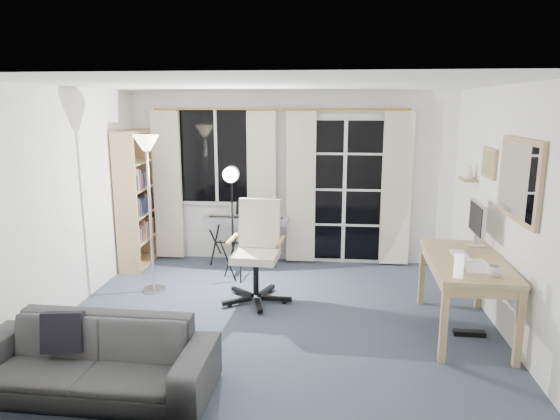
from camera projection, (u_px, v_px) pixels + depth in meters
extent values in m
cube|color=#394253|center=(276.00, 317.00, 5.32)|extent=(4.50, 4.00, 0.02)
cube|color=white|center=(217.00, 156.00, 7.03)|extent=(1.20, 0.06, 1.40)
cube|color=black|center=(216.00, 156.00, 7.00)|extent=(1.10, 0.02, 1.30)
cube|color=white|center=(216.00, 156.00, 6.99)|extent=(0.04, 0.03, 1.30)
cube|color=white|center=(344.00, 191.00, 6.96)|extent=(1.32, 0.06, 2.11)
cube|color=black|center=(323.00, 191.00, 6.96)|extent=(0.55, 0.02, 1.95)
cube|color=black|center=(366.00, 192.00, 6.90)|extent=(0.55, 0.02, 1.95)
cube|color=white|center=(344.00, 192.00, 6.92)|extent=(0.05, 0.04, 2.05)
cube|color=white|center=(343.00, 225.00, 7.02)|extent=(1.15, 0.03, 0.03)
cube|color=white|center=(344.00, 190.00, 6.91)|extent=(1.15, 0.03, 0.03)
cube|color=white|center=(345.00, 154.00, 6.81)|extent=(1.15, 0.03, 0.03)
cylinder|color=gold|center=(280.00, 109.00, 6.73)|extent=(3.50, 0.03, 0.03)
cube|color=#FEEBD0|center=(168.00, 186.00, 7.09)|extent=(0.40, 0.07, 2.10)
cube|color=#FEEBD0|center=(262.00, 187.00, 6.96)|extent=(0.40, 0.07, 2.10)
cube|color=#FEEBD0|center=(301.00, 188.00, 6.91)|extent=(0.40, 0.07, 2.10)
cube|color=#FEEBD0|center=(396.00, 189.00, 6.78)|extent=(0.40, 0.07, 2.10)
cube|color=tan|center=(126.00, 205.00, 6.43)|extent=(0.30, 0.04, 1.88)
cube|color=tan|center=(146.00, 194.00, 7.25)|extent=(0.30, 0.04, 1.88)
cube|color=tan|center=(127.00, 199.00, 6.85)|extent=(0.07, 0.84, 1.88)
cube|color=tan|center=(141.00, 262.00, 7.03)|extent=(0.34, 0.86, 0.02)
cube|color=tan|center=(139.00, 239.00, 6.96)|extent=(0.34, 0.86, 0.02)
cube|color=tan|center=(138.00, 214.00, 6.88)|extent=(0.34, 0.86, 0.02)
cube|color=tan|center=(136.00, 188.00, 6.81)|extent=(0.34, 0.86, 0.02)
cube|color=tan|center=(134.00, 162.00, 6.74)|extent=(0.34, 0.86, 0.02)
cube|color=tan|center=(133.00, 132.00, 6.65)|extent=(0.34, 0.86, 0.02)
cube|color=beige|center=(131.00, 236.00, 6.59)|extent=(0.21, 0.06, 0.24)
cube|color=#934D3D|center=(134.00, 236.00, 6.69)|extent=(0.21, 0.05, 0.19)
cube|color=#343434|center=(136.00, 234.00, 6.76)|extent=(0.21, 0.04, 0.22)
cube|color=#934D3D|center=(137.00, 230.00, 6.82)|extent=(0.21, 0.04, 0.28)
cube|color=beige|center=(139.00, 231.00, 6.90)|extent=(0.21, 0.06, 0.22)
cube|color=#A7672F|center=(141.00, 229.00, 6.98)|extent=(0.21, 0.04, 0.23)
cube|color=navy|center=(143.00, 228.00, 7.05)|extent=(0.21, 0.05, 0.23)
cube|color=#934D3D|center=(145.00, 227.00, 7.13)|extent=(0.21, 0.04, 0.22)
cube|color=#A7672F|center=(146.00, 225.00, 7.20)|extent=(0.21, 0.06, 0.22)
cube|color=#343434|center=(148.00, 223.00, 7.28)|extent=(0.21, 0.04, 0.25)
cube|color=navy|center=(130.00, 209.00, 6.51)|extent=(0.21, 0.04, 0.26)
cube|color=#343434|center=(131.00, 208.00, 6.58)|extent=(0.21, 0.06, 0.25)
cube|color=#343434|center=(134.00, 208.00, 6.68)|extent=(0.21, 0.04, 0.22)
cube|color=navy|center=(136.00, 207.00, 6.75)|extent=(0.21, 0.04, 0.20)
cube|color=navy|center=(137.00, 206.00, 6.81)|extent=(0.21, 0.04, 0.22)
cube|color=#343434|center=(139.00, 203.00, 6.88)|extent=(0.21, 0.04, 0.26)
cube|color=#343434|center=(141.00, 204.00, 6.95)|extent=(0.21, 0.05, 0.20)
cube|color=#B19842|center=(142.00, 203.00, 7.03)|extent=(0.21, 0.05, 0.22)
cube|color=#934D3D|center=(144.00, 201.00, 7.10)|extent=(0.21, 0.04, 0.23)
cube|color=#343434|center=(146.00, 201.00, 7.16)|extent=(0.21, 0.04, 0.22)
cube|color=#A7672F|center=(128.00, 182.00, 6.44)|extent=(0.21, 0.04, 0.27)
cube|color=#343434|center=(130.00, 183.00, 6.52)|extent=(0.21, 0.04, 0.20)
cube|color=beige|center=(131.00, 180.00, 6.57)|extent=(0.21, 0.04, 0.28)
cube|color=beige|center=(133.00, 180.00, 6.64)|extent=(0.21, 0.04, 0.26)
cube|color=#934D3D|center=(135.00, 181.00, 6.71)|extent=(0.21, 0.04, 0.21)
cube|color=navy|center=(137.00, 180.00, 6.78)|extent=(0.21, 0.05, 0.22)
cylinder|color=#B2B2B7|center=(154.00, 289.00, 6.04)|extent=(0.31, 0.31, 0.03)
cylinder|color=#B2B2B7|center=(150.00, 219.00, 5.86)|extent=(0.03, 0.03, 1.73)
cone|color=#FFE5B2|center=(146.00, 143.00, 5.67)|extent=(0.33, 0.33, 0.18)
cylinder|color=black|center=(215.00, 242.00, 7.02)|extent=(0.04, 0.56, 0.50)
cylinder|color=black|center=(215.00, 242.00, 7.02)|extent=(0.04, 0.56, 0.50)
cylinder|color=black|center=(278.00, 244.00, 6.91)|extent=(0.04, 0.56, 0.50)
cylinder|color=black|center=(278.00, 244.00, 6.91)|extent=(0.04, 0.56, 0.50)
cylinder|color=black|center=(246.00, 243.00, 6.96)|extent=(0.89, 0.05, 0.02)
cube|color=silver|center=(246.00, 220.00, 6.89)|extent=(1.16, 0.33, 0.08)
cube|color=white|center=(245.00, 219.00, 6.82)|extent=(1.07, 0.16, 0.01)
cube|color=black|center=(246.00, 218.00, 6.85)|extent=(1.03, 0.10, 0.01)
cube|color=black|center=(247.00, 208.00, 6.95)|extent=(0.31, 0.07, 0.19)
cylinder|color=black|center=(241.00, 260.00, 6.34)|extent=(0.03, 0.23, 0.60)
cylinder|color=black|center=(230.00, 258.00, 6.43)|extent=(0.21, 0.12, 0.61)
cylinder|color=black|center=(228.00, 262.00, 6.26)|extent=(0.20, 0.14, 0.61)
cylinder|color=black|center=(232.00, 215.00, 6.22)|extent=(0.03, 0.03, 1.04)
cylinder|color=silver|center=(231.00, 174.00, 6.07)|extent=(0.21, 0.12, 0.20)
cylinder|color=white|center=(230.00, 175.00, 6.00)|extent=(0.17, 0.03, 0.17)
cube|color=black|center=(277.00, 299.00, 5.66)|extent=(0.35, 0.07, 0.04)
cylinder|color=black|center=(284.00, 301.00, 5.65)|extent=(0.06, 0.06, 0.05)
cube|color=black|center=(266.00, 291.00, 5.91)|extent=(0.18, 0.34, 0.04)
cylinder|color=black|center=(270.00, 290.00, 5.99)|extent=(0.06, 0.06, 0.05)
cube|color=black|center=(242.00, 292.00, 5.86)|extent=(0.30, 0.26, 0.04)
cylinder|color=black|center=(238.00, 292.00, 5.93)|extent=(0.06, 0.06, 0.05)
cube|color=black|center=(237.00, 301.00, 5.59)|extent=(0.32, 0.23, 0.04)
cylinder|color=black|center=(230.00, 304.00, 5.56)|extent=(0.06, 0.06, 0.05)
cube|color=black|center=(259.00, 306.00, 5.47)|extent=(0.14, 0.35, 0.04)
cylinder|color=black|center=(259.00, 311.00, 5.39)|extent=(0.06, 0.06, 0.05)
cylinder|color=black|center=(256.00, 276.00, 5.65)|extent=(0.07, 0.07, 0.43)
cube|color=#F4E8CD|center=(256.00, 256.00, 5.60)|extent=(0.53, 0.53, 0.09)
cube|color=#F4E8CD|center=(260.00, 223.00, 5.76)|extent=(0.48, 0.16, 0.57)
cube|color=black|center=(260.00, 220.00, 5.80)|extent=(0.46, 0.13, 0.52)
cylinder|color=tan|center=(231.00, 240.00, 5.62)|extent=(0.07, 0.44, 0.05)
cylinder|color=tan|center=(281.00, 242.00, 5.54)|extent=(0.07, 0.44, 0.05)
cube|color=tan|center=(467.00, 261.00, 4.82)|extent=(0.75, 1.42, 0.04)
cube|color=tan|center=(466.00, 268.00, 4.83)|extent=(0.71, 1.38, 0.10)
cube|color=tan|center=(444.00, 324.00, 4.30)|extent=(0.06, 0.06, 0.71)
cube|color=tan|center=(519.00, 328.00, 4.22)|extent=(0.06, 0.06, 0.71)
cube|color=tan|center=(422.00, 274.00, 5.58)|extent=(0.06, 0.06, 0.71)
cube|color=tan|center=(480.00, 276.00, 5.49)|extent=(0.06, 0.06, 0.71)
cube|color=silver|center=(475.00, 246.00, 5.23)|extent=(0.18, 0.13, 0.01)
cube|color=silver|center=(476.00, 234.00, 5.20)|extent=(0.04, 0.03, 0.22)
cube|color=silver|center=(478.00, 219.00, 5.17)|extent=(0.05, 0.54, 0.34)
cube|color=black|center=(476.00, 219.00, 5.17)|extent=(0.03, 0.50, 0.30)
cube|color=white|center=(461.00, 256.00, 4.87)|extent=(0.15, 0.42, 0.02)
cube|color=white|center=(462.00, 266.00, 4.58)|extent=(0.06, 0.10, 0.02)
cube|color=white|center=(477.00, 264.00, 4.66)|extent=(0.25, 0.32, 0.01)
cube|color=white|center=(479.00, 270.00, 4.47)|extent=(0.23, 0.17, 0.00)
cube|color=black|center=(458.00, 267.00, 4.39)|extent=(0.05, 0.04, 0.12)
cylinder|color=white|center=(459.00, 266.00, 4.29)|extent=(0.08, 0.08, 0.20)
cube|color=black|center=(469.00, 333.00, 4.86)|extent=(0.30, 0.09, 0.05)
imported|color=silver|center=(495.00, 270.00, 4.31)|extent=(0.13, 0.10, 0.12)
cube|color=tan|center=(520.00, 180.00, 4.44)|extent=(0.04, 0.94, 0.74)
cube|color=white|center=(517.00, 180.00, 4.44)|extent=(0.01, 0.84, 0.64)
cube|color=tan|center=(489.00, 163.00, 5.30)|extent=(0.03, 0.42, 0.32)
cube|color=#539F4F|center=(488.00, 163.00, 5.30)|extent=(0.00, 0.36, 0.26)
cube|color=tan|center=(468.00, 179.00, 5.85)|extent=(0.16, 0.30, 0.02)
cone|color=#F4E8CD|center=(469.00, 172.00, 5.83)|extent=(0.12, 0.12, 0.15)
imported|color=#2F3032|center=(91.00, 347.00, 3.85)|extent=(1.91, 0.60, 0.74)
cube|color=black|center=(63.00, 332.00, 3.96)|extent=(0.34, 0.22, 0.33)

